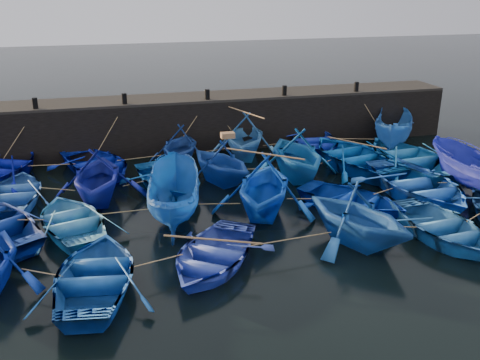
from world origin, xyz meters
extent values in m
plane|color=black|center=(0.00, 0.00, 0.00)|extent=(120.00, 120.00, 0.00)
cube|color=black|center=(0.00, 10.50, 1.25)|extent=(26.00, 2.50, 2.50)
cube|color=black|center=(0.00, 10.50, 2.56)|extent=(26.00, 2.50, 0.12)
cylinder|color=black|center=(-8.00, 9.60, 2.87)|extent=(0.24, 0.24, 0.50)
cylinder|color=black|center=(-4.00, 9.60, 2.87)|extent=(0.24, 0.24, 0.50)
cylinder|color=black|center=(0.00, 9.60, 2.87)|extent=(0.24, 0.24, 0.50)
cylinder|color=black|center=(4.00, 9.60, 2.87)|extent=(0.24, 0.24, 0.50)
cylinder|color=black|center=(8.00, 9.60, 2.87)|extent=(0.24, 0.24, 0.50)
imported|color=#05189B|center=(-5.51, 7.37, 0.49)|extent=(5.16, 5.72, 0.98)
imported|color=navy|center=(-1.72, 7.63, 0.96)|extent=(4.18, 4.48, 1.91)
imported|color=#3876D2|center=(1.49, 7.93, 1.12)|extent=(4.96, 5.29, 2.24)
imported|color=navy|center=(5.19, 8.30, 0.50)|extent=(3.73, 5.00, 0.99)
imported|color=#2A61B5|center=(9.24, 7.53, 0.95)|extent=(4.25, 5.12, 1.90)
imported|color=#2755A3|center=(-8.57, 4.74, 0.45)|extent=(3.21, 4.39, 0.89)
imported|color=navy|center=(-5.44, 4.07, 1.12)|extent=(4.12, 4.64, 2.24)
imported|color=blue|center=(-2.65, 4.50, 0.48)|extent=(4.48, 5.36, 0.96)
imported|color=#16429D|center=(-0.40, 4.84, 0.99)|extent=(4.47, 4.75, 1.99)
imported|color=#145FAC|center=(2.89, 4.56, 1.18)|extent=(3.90, 4.51, 2.35)
imported|color=#054895|center=(5.98, 5.22, 0.59)|extent=(5.10, 6.38, 1.18)
imported|color=blue|center=(8.24, 4.33, 0.60)|extent=(4.45, 6.00, 1.20)
imported|color=#377ED3|center=(-6.37, 1.55, 0.45)|extent=(4.11, 4.96, 0.89)
imported|color=#164D94|center=(-2.88, 1.56, 0.95)|extent=(2.67, 5.14, 1.89)
imported|color=blue|center=(0.39, 1.24, 1.17)|extent=(5.28, 5.60, 2.34)
imported|color=#032991|center=(3.72, 0.84, 0.44)|extent=(4.95, 5.19, 0.88)
imported|color=blue|center=(6.79, 1.31, 0.58)|extent=(4.28, 5.78, 1.16)
imported|color=#1E279E|center=(9.19, 1.13, 0.92)|extent=(2.42, 4.98, 1.85)
imported|color=#144A96|center=(-5.58, -2.44, 0.48)|extent=(3.96, 5.05, 0.96)
imported|color=blue|center=(-2.21, -2.04, 0.45)|extent=(5.01, 5.32, 0.90)
imported|color=#164A8E|center=(2.63, -1.77, 1.06)|extent=(4.90, 5.16, 2.13)
imported|color=#2765B0|center=(5.59, -2.15, 0.46)|extent=(3.51, 4.69, 0.93)
cube|color=olive|center=(-0.10, 4.84, 2.10)|extent=(0.57, 0.37, 0.22)
cylinder|color=tan|center=(-7.55, 7.50, 0.55)|extent=(2.28, 0.30, 0.04)
cylinder|color=tan|center=(-3.62, 7.50, 0.55)|extent=(1.99, 0.30, 0.04)
cylinder|color=tan|center=(-0.12, 7.78, 0.55)|extent=(1.42, 0.34, 0.04)
cylinder|color=tan|center=(3.34, 8.11, 0.55)|extent=(1.91, 0.40, 0.04)
cylinder|color=tan|center=(7.21, 7.91, 0.55)|extent=(2.26, 0.80, 0.04)
cylinder|color=tan|center=(-7.00, 4.41, 0.55)|extent=(1.35, 0.69, 0.04)
cylinder|color=tan|center=(-4.04, 4.29, 0.55)|extent=(1.00, 0.46, 0.04)
cylinder|color=tan|center=(-1.52, 4.67, 0.55)|extent=(0.47, 0.36, 0.04)
cylinder|color=tan|center=(1.24, 4.70, 0.55)|extent=(1.50, 0.31, 0.04)
cylinder|color=tan|center=(4.44, 4.89, 0.55)|extent=(1.31, 0.70, 0.04)
cylinder|color=tan|center=(7.11, 4.78, 0.55)|extent=(0.49, 0.91, 0.04)
cylinder|color=tan|center=(-7.70, 1.66, 0.55)|extent=(0.87, 0.26, 0.04)
cylinder|color=tan|center=(-4.63, 1.55, 0.55)|extent=(1.69, 0.05, 0.04)
cylinder|color=tan|center=(-1.24, 1.40, 0.55)|extent=(1.48, 0.36, 0.04)
cylinder|color=tan|center=(2.06, 1.04, 0.55)|extent=(1.53, 0.44, 0.04)
cylinder|color=tan|center=(5.25, 1.07, 0.55)|extent=(1.28, 0.50, 0.04)
cylinder|color=tan|center=(7.99, 1.22, 0.55)|extent=(0.61, 0.21, 0.04)
cylinder|color=tan|center=(-7.05, -2.09, 0.55)|extent=(1.16, 0.74, 0.04)
cylinder|color=tan|center=(-3.90, -2.24, 0.55)|extent=(1.58, 0.44, 0.04)
cylinder|color=tan|center=(0.21, -1.91, 0.55)|extent=(3.05, 0.30, 0.04)
cylinder|color=tan|center=(4.11, -1.96, 0.55)|extent=(1.16, 0.41, 0.04)
cylinder|color=tan|center=(7.03, -1.87, 0.55)|extent=(1.10, 0.59, 0.04)
cylinder|color=tan|center=(-8.80, 9.17, 1.58)|extent=(1.63, 0.71, 2.09)
cylinder|color=tan|center=(-4.76, 9.03, 1.58)|extent=(1.56, 0.98, 2.09)
cylinder|color=tan|center=(-0.86, 9.16, 1.58)|extent=(1.76, 0.71, 2.09)
cylinder|color=tan|center=(0.74, 9.31, 1.58)|extent=(1.53, 0.41, 2.09)
cylinder|color=tan|center=(4.60, 9.50, 1.58)|extent=(1.22, 0.04, 2.09)
cylinder|color=tan|center=(8.62, 9.11, 1.58)|extent=(1.28, 0.82, 2.09)
cylinder|color=#99724C|center=(1.49, 7.93, 2.27)|extent=(1.08, 2.84, 0.06)
cylinder|color=#99724C|center=(5.98, 5.22, 1.21)|extent=(1.77, 2.49, 0.06)
cylinder|color=#99724C|center=(0.39, 1.24, 2.37)|extent=(2.34, 1.97, 0.06)
cylinder|color=#99724C|center=(-2.21, -2.04, 0.93)|extent=(2.74, 1.32, 0.06)
camera|label=1|loc=(-4.99, -15.99, 8.15)|focal=40.00mm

